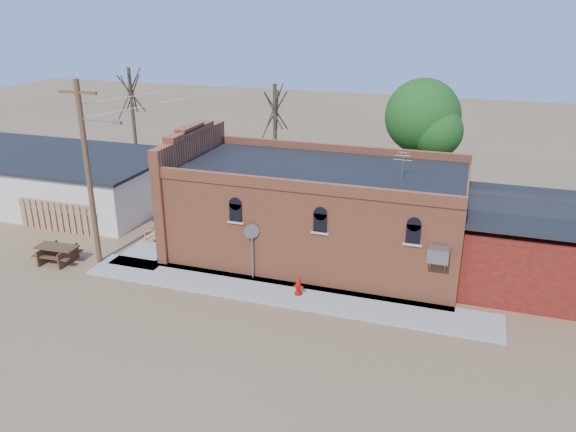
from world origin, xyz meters
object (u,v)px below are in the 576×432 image
(stop_sign, at_px, (252,236))
(fire_hydrant, at_px, (298,286))
(trash_barrel, at_px, (177,239))
(picnic_table, at_px, (57,252))
(brick_bar, at_px, (312,211))
(utility_pole, at_px, (89,170))

(stop_sign, bearing_deg, fire_hydrant, -29.50)
(trash_barrel, xyz_separation_m, picnic_table, (-4.81, -3.40, 0.03))
(stop_sign, distance_m, picnic_table, 10.16)
(trash_barrel, bearing_deg, stop_sign, -22.27)
(fire_hydrant, height_order, stop_sign, stop_sign)
(brick_bar, distance_m, fire_hydrant, 4.94)
(brick_bar, bearing_deg, utility_pole, -156.31)
(utility_pole, height_order, fire_hydrant, utility_pole)
(utility_pole, relative_size, trash_barrel, 9.89)
(brick_bar, xyz_separation_m, picnic_table, (-11.75, -4.99, -1.78))
(brick_bar, relative_size, stop_sign, 5.94)
(trash_barrel, bearing_deg, picnic_table, -144.70)
(fire_hydrant, xyz_separation_m, picnic_table, (-12.44, -0.47, 0.09))
(brick_bar, bearing_deg, trash_barrel, -167.09)
(fire_hydrant, distance_m, stop_sign, 3.15)
(stop_sign, relative_size, picnic_table, 1.29)
(fire_hydrant, bearing_deg, utility_pole, 158.50)
(brick_bar, xyz_separation_m, trash_barrel, (-6.94, -1.59, -1.80))
(fire_hydrant, bearing_deg, picnic_table, 161.92)
(brick_bar, relative_size, picnic_table, 7.69)
(picnic_table, bearing_deg, trash_barrel, 32.60)
(fire_hydrant, bearing_deg, brick_bar, 78.39)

